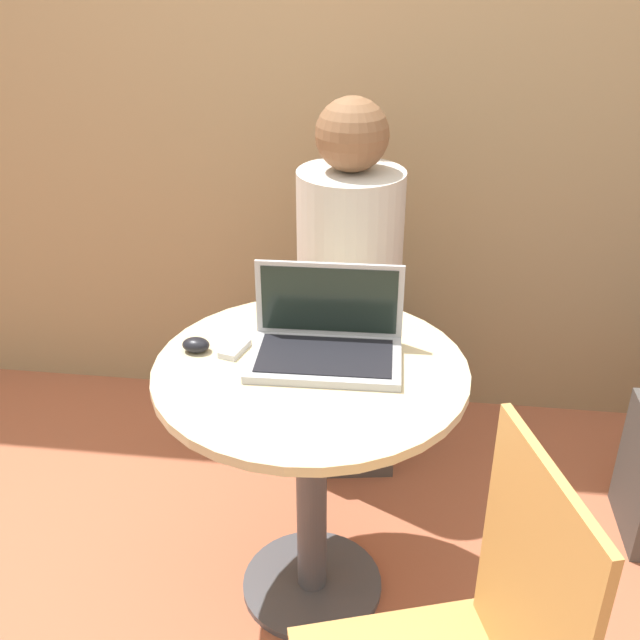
{
  "coord_description": "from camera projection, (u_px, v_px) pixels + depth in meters",
  "views": [
    {
      "loc": [
        0.22,
        -1.52,
        1.68
      ],
      "look_at": [
        0.02,
        0.05,
        0.84
      ],
      "focal_mm": 42.0,
      "sensor_mm": 36.0,
      "label": 1
    }
  ],
  "objects": [
    {
      "name": "ground_plane",
      "position": [
        312.0,
        586.0,
        2.14
      ],
      "size": [
        12.0,
        12.0,
        0.0
      ],
      "primitive_type": "plane",
      "color": "#B26042"
    },
    {
      "name": "back_wall",
      "position": [
        353.0,
        55.0,
        2.43
      ],
      "size": [
        7.0,
        0.05,
        2.6
      ],
      "color": "tan",
      "rests_on": "ground_plane"
    },
    {
      "name": "round_table",
      "position": [
        311.0,
        429.0,
        1.88
      ],
      "size": [
        0.76,
        0.76,
        0.74
      ],
      "color": "#4C4C51",
      "rests_on": "ground_plane"
    },
    {
      "name": "laptop",
      "position": [
        326.0,
        340.0,
        1.82
      ],
      "size": [
        0.37,
        0.24,
        0.22
      ],
      "color": "#B7B7BC",
      "rests_on": "round_table"
    },
    {
      "name": "cell_phone",
      "position": [
        235.0,
        349.0,
        1.85
      ],
      "size": [
        0.07,
        0.1,
        0.02
      ],
      "color": "silver",
      "rests_on": "round_table"
    },
    {
      "name": "computer_mouse",
      "position": [
        196.0,
        345.0,
        1.85
      ],
      "size": [
        0.07,
        0.05,
        0.04
      ],
      "color": "black",
      "rests_on": "round_table"
    },
    {
      "name": "person_seated",
      "position": [
        347.0,
        318.0,
        2.45
      ],
      "size": [
        0.38,
        0.52,
        1.26
      ],
      "color": "#4C4742",
      "rests_on": "ground_plane"
    }
  ]
}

